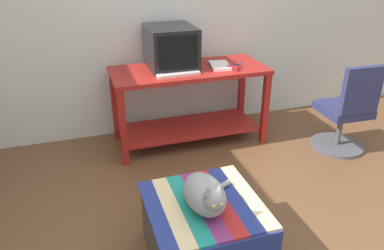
{
  "coord_description": "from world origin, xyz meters",
  "views": [
    {
      "loc": [
        -0.79,
        -1.69,
        1.85
      ],
      "look_at": [
        0.04,
        0.85,
        0.55
      ],
      "focal_mm": 35.06,
      "sensor_mm": 36.0,
      "label": 1
    }
  ],
  "objects_px": {
    "tv_monitor": "(171,47)",
    "stapler": "(233,68)",
    "book": "(220,65)",
    "keyboard": "(177,73)",
    "cat": "(206,195)",
    "office_chair": "(347,114)",
    "ottoman_with_blanket": "(203,231)",
    "desk": "(189,92)"
  },
  "relations": [
    {
      "from": "office_chair",
      "to": "tv_monitor",
      "type": "bearing_deg",
      "value": -23.9
    },
    {
      "from": "desk",
      "to": "ottoman_with_blanket",
      "type": "height_order",
      "value": "desk"
    },
    {
      "from": "cat",
      "to": "office_chair",
      "type": "relative_size",
      "value": 0.45
    },
    {
      "from": "desk",
      "to": "stapler",
      "type": "bearing_deg",
      "value": -25.45
    },
    {
      "from": "desk",
      "to": "tv_monitor",
      "type": "relative_size",
      "value": 2.88
    },
    {
      "from": "desk",
      "to": "book",
      "type": "bearing_deg",
      "value": -9.13
    },
    {
      "from": "desk",
      "to": "ottoman_with_blanket",
      "type": "xyz_separation_m",
      "value": [
        -0.41,
        -1.57,
        -0.31
      ]
    },
    {
      "from": "tv_monitor",
      "to": "stapler",
      "type": "distance_m",
      "value": 0.62
    },
    {
      "from": "cat",
      "to": "office_chair",
      "type": "distance_m",
      "value": 2.03
    },
    {
      "from": "keyboard",
      "to": "cat",
      "type": "xyz_separation_m",
      "value": [
        -0.26,
        -1.47,
        -0.26
      ]
    },
    {
      "from": "book",
      "to": "ottoman_with_blanket",
      "type": "height_order",
      "value": "book"
    },
    {
      "from": "book",
      "to": "stapler",
      "type": "height_order",
      "value": "stapler"
    },
    {
      "from": "book",
      "to": "stapler",
      "type": "xyz_separation_m",
      "value": [
        0.08,
        -0.13,
        0.01
      ]
    },
    {
      "from": "book",
      "to": "tv_monitor",
      "type": "bearing_deg",
      "value": 171.14
    },
    {
      "from": "tv_monitor",
      "to": "ottoman_with_blanket",
      "type": "xyz_separation_m",
      "value": [
        -0.26,
        -1.67,
        -0.75
      ]
    },
    {
      "from": "desk",
      "to": "office_chair",
      "type": "xyz_separation_m",
      "value": [
        1.37,
        -0.66,
        -0.14
      ]
    },
    {
      "from": "tv_monitor",
      "to": "ottoman_with_blanket",
      "type": "relative_size",
      "value": 0.74
    },
    {
      "from": "tv_monitor",
      "to": "keyboard",
      "type": "relative_size",
      "value": 1.29
    },
    {
      "from": "tv_monitor",
      "to": "stapler",
      "type": "height_order",
      "value": "tv_monitor"
    },
    {
      "from": "ottoman_with_blanket",
      "to": "stapler",
      "type": "bearing_deg",
      "value": 60.6
    },
    {
      "from": "desk",
      "to": "keyboard",
      "type": "bearing_deg",
      "value": -137.58
    },
    {
      "from": "tv_monitor",
      "to": "stapler",
      "type": "xyz_separation_m",
      "value": [
        0.52,
        -0.28,
        -0.17
      ]
    },
    {
      "from": "book",
      "to": "cat",
      "type": "height_order",
      "value": "book"
    },
    {
      "from": "tv_monitor",
      "to": "book",
      "type": "distance_m",
      "value": 0.5
    },
    {
      "from": "book",
      "to": "office_chair",
      "type": "bearing_deg",
      "value": -19.82
    },
    {
      "from": "book",
      "to": "cat",
      "type": "xyz_separation_m",
      "value": [
        -0.71,
        -1.57,
        -0.26
      ]
    },
    {
      "from": "keyboard",
      "to": "book",
      "type": "bearing_deg",
      "value": 9.1
    },
    {
      "from": "office_chair",
      "to": "keyboard",
      "type": "bearing_deg",
      "value": -15.94
    },
    {
      "from": "book",
      "to": "office_chair",
      "type": "distance_m",
      "value": 1.29
    },
    {
      "from": "keyboard",
      "to": "book",
      "type": "height_order",
      "value": "book"
    },
    {
      "from": "keyboard",
      "to": "cat",
      "type": "distance_m",
      "value": 1.52
    },
    {
      "from": "keyboard",
      "to": "ottoman_with_blanket",
      "type": "relative_size",
      "value": 0.57
    },
    {
      "from": "office_chair",
      "to": "stapler",
      "type": "height_order",
      "value": "office_chair"
    },
    {
      "from": "ottoman_with_blanket",
      "to": "stapler",
      "type": "distance_m",
      "value": 1.7
    },
    {
      "from": "book",
      "to": "office_chair",
      "type": "relative_size",
      "value": 0.31
    },
    {
      "from": "tv_monitor",
      "to": "stapler",
      "type": "relative_size",
      "value": 4.7
    },
    {
      "from": "cat",
      "to": "desk",
      "type": "bearing_deg",
      "value": 74.6
    },
    {
      "from": "ottoman_with_blanket",
      "to": "cat",
      "type": "relative_size",
      "value": 1.76
    },
    {
      "from": "desk",
      "to": "cat",
      "type": "xyz_separation_m",
      "value": [
        -0.41,
        -1.62,
        -0.0
      ]
    },
    {
      "from": "tv_monitor",
      "to": "ottoman_with_blanket",
      "type": "height_order",
      "value": "tv_monitor"
    },
    {
      "from": "book",
      "to": "stapler",
      "type": "relative_size",
      "value": 2.51
    },
    {
      "from": "desk",
      "to": "keyboard",
      "type": "relative_size",
      "value": 3.72
    }
  ]
}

